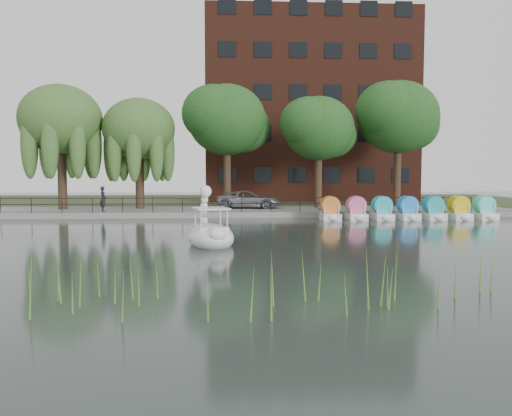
{
  "coord_description": "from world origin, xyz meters",
  "views": [
    {
      "loc": [
        -0.77,
        -20.55,
        3.02
      ],
      "look_at": [
        0.5,
        4.0,
        1.3
      ],
      "focal_mm": 35.0,
      "sensor_mm": 36.0,
      "label": 1
    }
  ],
  "objects": [
    {
      "name": "land_strip",
      "position": [
        0.0,
        30.0,
        0.18
      ],
      "size": [
        60.0,
        22.0,
        0.36
      ],
      "primitive_type": "cube",
      "color": "#47512D",
      "rests_on": "ground_plane"
    },
    {
      "name": "promenade",
      "position": [
        0.0,
        16.0,
        0.2
      ],
      "size": [
        40.0,
        6.0,
        0.4
      ],
      "primitive_type": "cube",
      "color": "gray",
      "rests_on": "ground_plane"
    },
    {
      "name": "swan_boat",
      "position": [
        -1.6,
        0.32,
        0.55
      ],
      "size": [
        2.54,
        3.32,
        2.5
      ],
      "rotation": [
        0.0,
        0.0,
        0.26
      ],
      "color": "white",
      "rests_on": "ground_plane"
    },
    {
      "name": "apartment_building",
      "position": [
        7.0,
        29.97,
        9.36
      ],
      "size": [
        20.0,
        10.07,
        18.0
      ],
      "color": "#4C1E16",
      "rests_on": "land_strip"
    },
    {
      "name": "pedestrian",
      "position": [
        -9.48,
        14.04,
        1.39
      ],
      "size": [
        0.78,
        0.86,
        1.98
      ],
      "primitive_type": "imported",
      "rotation": [
        0.0,
        0.0,
        2.11
      ],
      "color": "black",
      "rests_on": "promenade"
    },
    {
      "name": "bicycle",
      "position": [
        6.26,
        14.69,
        0.9
      ],
      "size": [
        0.87,
        1.79,
        1.0
      ],
      "primitive_type": "imported",
      "rotation": [
        0.0,
        0.0,
        1.41
      ],
      "color": "gray",
      "rests_on": "promenade"
    },
    {
      "name": "broadleaf_far",
      "position": [
        12.5,
        18.5,
        7.4
      ],
      "size": [
        6.3,
        6.3,
        9.71
      ],
      "color": "#473323",
      "rests_on": "promenade"
    },
    {
      "name": "willow_left",
      "position": [
        -13.0,
        16.5,
        6.87
      ],
      "size": [
        5.88,
        5.88,
        9.01
      ],
      "color": "#473323",
      "rests_on": "promenade"
    },
    {
      "name": "willow_mid",
      "position": [
        -7.5,
        17.0,
        6.25
      ],
      "size": [
        5.32,
        5.32,
        8.15
      ],
      "color": "#473323",
      "rests_on": "promenade"
    },
    {
      "name": "broadleaf_center",
      "position": [
        -1.0,
        18.0,
        7.06
      ],
      "size": [
        6.0,
        6.0,
        9.25
      ],
      "color": "#473323",
      "rests_on": "promenade"
    },
    {
      "name": "kerb",
      "position": [
        0.0,
        13.05,
        0.2
      ],
      "size": [
        40.0,
        0.25,
        0.4
      ],
      "primitive_type": "cube",
      "color": "gray",
      "rests_on": "ground_plane"
    },
    {
      "name": "pedal_boat_row",
      "position": [
        10.76,
        11.21,
        0.61
      ],
      "size": [
        11.35,
        1.7,
        1.4
      ],
      "color": "white",
      "rests_on": "ground_plane"
    },
    {
      "name": "ground_plane",
      "position": [
        0.0,
        0.0,
        0.0
      ],
      "size": [
        120.0,
        120.0,
        0.0
      ],
      "primitive_type": "plane",
      "color": "#394541"
    },
    {
      "name": "broadleaf_right",
      "position": [
        6.0,
        17.5,
        6.39
      ],
      "size": [
        5.4,
        5.4,
        8.32
      ],
      "color": "#473323",
      "rests_on": "promenade"
    },
    {
      "name": "reed_bank",
      "position": [
        2.0,
        -9.5,
        0.6
      ],
      "size": [
        24.0,
        2.4,
        1.2
      ],
      "color": "#669938",
      "rests_on": "ground_plane"
    },
    {
      "name": "railing",
      "position": [
        0.0,
        13.25,
        1.15
      ],
      "size": [
        32.0,
        0.05,
        1.0
      ],
      "color": "black",
      "rests_on": "promenade"
    },
    {
      "name": "minivan",
      "position": [
        0.63,
        16.66,
        1.15
      ],
      "size": [
        3.01,
        5.64,
        1.51
      ],
      "primitive_type": "imported",
      "rotation": [
        0.0,
        0.0,
        1.47
      ],
      "color": "gray",
      "rests_on": "promenade"
    }
  ]
}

